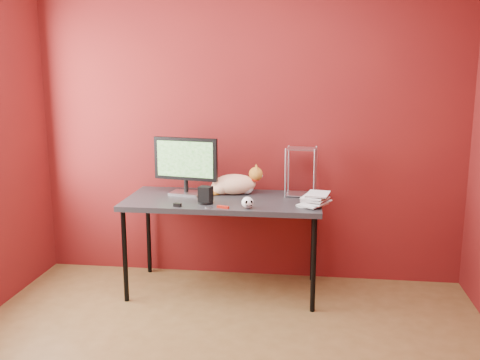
# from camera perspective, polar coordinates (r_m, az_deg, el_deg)

# --- Properties ---
(room) EXTENTS (3.52, 3.52, 2.61)m
(room) POSITION_cam_1_polar(r_m,az_deg,el_deg) (2.64, -3.40, 5.61)
(room) COLOR brown
(room) RESTS_ON ground
(desk) EXTENTS (1.50, 0.70, 0.75)m
(desk) POSITION_cam_1_polar(r_m,az_deg,el_deg) (4.13, -1.79, -2.67)
(desk) COLOR black
(desk) RESTS_ON ground
(monitor) EXTENTS (0.52, 0.21, 0.45)m
(monitor) POSITION_cam_1_polar(r_m,az_deg,el_deg) (4.23, -5.82, 1.82)
(monitor) COLOR #B5B5BA
(monitor) RESTS_ON desk
(cat) EXTENTS (0.48, 0.27, 0.24)m
(cat) POSITION_cam_1_polar(r_m,az_deg,el_deg) (4.25, -0.58, -0.43)
(cat) COLOR orange
(cat) RESTS_ON desk
(skull_mug) EXTENTS (0.09, 0.09, 0.08)m
(skull_mug) POSITION_cam_1_polar(r_m,az_deg,el_deg) (3.82, 0.81, -2.41)
(skull_mug) COLOR white
(skull_mug) RESTS_ON desk
(speaker) EXTENTS (0.11, 0.11, 0.13)m
(speaker) POSITION_cam_1_polar(r_m,az_deg,el_deg) (3.96, -3.69, -1.68)
(speaker) COLOR black
(speaker) RESTS_ON desk
(book_stack) EXTENTS (0.25, 0.26, 1.06)m
(book_stack) POSITION_cam_1_polar(r_m,az_deg,el_deg) (3.89, 7.18, 5.02)
(book_stack) COLOR beige
(book_stack) RESTS_ON desk
(wire_rack) EXTENTS (0.24, 0.20, 0.38)m
(wire_rack) POSITION_cam_1_polar(r_m,az_deg,el_deg) (4.22, 6.52, 0.90)
(wire_rack) COLOR #B5B5BA
(wire_rack) RESTS_ON desk
(pocket_knife) EXTENTS (0.09, 0.05, 0.02)m
(pocket_knife) POSITION_cam_1_polar(r_m,az_deg,el_deg) (3.84, -1.83, -2.90)
(pocket_knife) COLOR #9F170C
(pocket_knife) RESTS_ON desk
(black_gadget) EXTENTS (0.06, 0.04, 0.03)m
(black_gadget) POSITION_cam_1_polar(r_m,az_deg,el_deg) (3.90, -6.69, -2.67)
(black_gadget) COLOR black
(black_gadget) RESTS_ON desk
(washer) EXTENTS (0.05, 0.05, 0.00)m
(washer) POSITION_cam_1_polar(r_m,az_deg,el_deg) (3.86, -3.41, -2.94)
(washer) COLOR #B5B5BA
(washer) RESTS_ON desk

